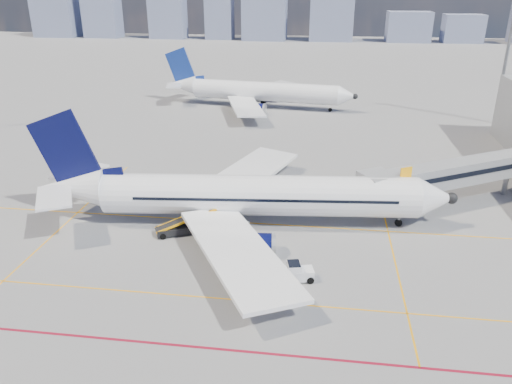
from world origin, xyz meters
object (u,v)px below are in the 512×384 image
Objects in this scene: second_aircraft at (257,91)px; cargo_dolly at (246,259)px; baggage_tug at (297,272)px; main_aircraft at (242,196)px; ramp_worker at (269,259)px; belt_loader at (180,228)px.

second_aircraft is 63.20m from cargo_dolly.
baggage_tug is 0.68× the size of cargo_dolly.
baggage_tug is 4.71m from cargo_dolly.
ramp_worker is at bearing -71.02° from main_aircraft.
belt_loader is at bearing -82.91° from second_aircraft.
main_aircraft is at bearing 3.39° from belt_loader.
baggage_tug is 0.44× the size of belt_loader.
main_aircraft is at bearing 109.14° from baggage_tug.
main_aircraft is 9.56m from ramp_worker.
cargo_dolly is 2.13m from ramp_worker.
second_aircraft is 56.69m from belt_loader.
main_aircraft is 6.97× the size of belt_loader.
ramp_worker is at bearing 132.08° from baggage_tug.
belt_loader reaches higher than ramp_worker.
second_aircraft reaches higher than belt_loader.
belt_loader is (-12.43, 7.09, -0.16)m from baggage_tug.
cargo_dolly is 2.47× the size of ramp_worker.
second_aircraft is 64.91m from baggage_tug.
main_aircraft is at bearing 114.59° from cargo_dolly.
belt_loader is at bearing 155.17° from cargo_dolly.
cargo_dolly is (-4.59, 1.01, 0.31)m from baggage_tug.
baggage_tug reaches higher than ramp_worker.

